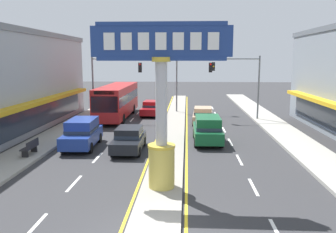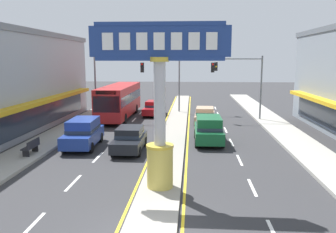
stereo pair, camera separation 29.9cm
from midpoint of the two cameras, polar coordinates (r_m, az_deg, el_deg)
median_strip at (r=29.34m, az=0.61°, el=-1.98°), size 1.89×52.00×0.14m
sidewalk_left at (r=29.17m, az=-17.30°, el=-2.44°), size 2.68×60.00×0.18m
sidewalk_right at (r=28.39m, az=18.67°, el=-2.83°), size 2.68×60.00×0.18m
lane_markings at (r=28.03m, az=0.49°, el=-2.66°), size 8.63×52.00×0.01m
district_sign at (r=15.14m, az=-1.67°, el=1.76°), size 6.04×1.23×7.29m
traffic_light_left_side at (r=33.73m, az=-9.68°, el=6.54°), size 4.86×0.46×6.20m
traffic_light_right_side at (r=33.78m, az=11.59°, el=6.48°), size 4.86×0.46×6.20m
traffic_light_median_far at (r=37.98m, az=3.49°, el=6.88°), size 4.20×0.46×6.20m
suv_near_right_lane at (r=24.01m, az=-14.31°, el=-2.62°), size 2.13×4.68×1.90m
bus_far_right_lane at (r=35.34m, az=-8.58°, el=2.82°), size 2.58×11.20×3.26m
sedan_near_left_lane at (r=36.46m, az=-2.96°, el=1.40°), size 2.03×4.39×1.53m
suv_mid_left_lane at (r=24.61m, az=6.19°, el=-2.09°), size 2.01×4.62×1.90m
sedan_far_left_oncoming at (r=31.91m, az=5.49°, el=0.22°), size 2.01×4.39×1.53m
sedan_kerb_right at (r=22.54m, az=-6.82°, el=-3.68°), size 1.85×4.30×1.53m
street_bench at (r=22.54m, az=-22.08°, el=-4.68°), size 0.48×1.60×0.88m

